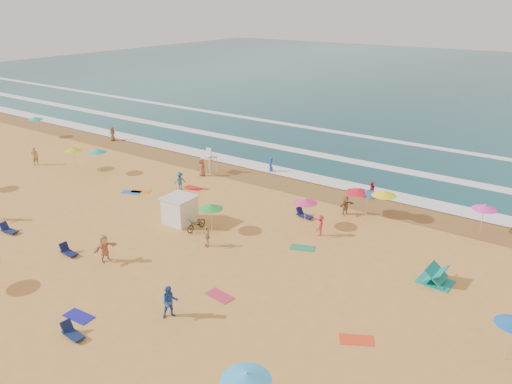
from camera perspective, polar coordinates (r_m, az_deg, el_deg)
The scene contains 13 objects.
ground at distance 37.98m, azimuth -8.67°, elevation -3.94°, with size 220.00×220.00×0.00m, color gold.
ocean at distance 112.31m, azimuth 22.74°, elevation 11.52°, with size 220.00×140.00×0.18m, color #0C4756.
wet_sand at distance 47.02m, azimuth 1.79°, elevation 1.37°, with size 220.00×220.00×0.00m, color olive.
surf_foam at distance 54.21m, azimuth 6.94°, elevation 4.06°, with size 200.00×18.70×0.05m.
cabana at distance 38.26m, azimuth -8.70°, elevation -2.10°, with size 2.00×2.00×2.00m, color white.
cabana_roof at distance 37.86m, azimuth -8.79°, elevation -0.63°, with size 2.20×2.20×0.12m, color silver.
bicycle at distance 37.07m, azimuth -6.83°, elevation -3.64°, with size 0.67×1.91×1.00m, color black.
lifeguard_stand at distance 49.02m, azimuth -5.38°, elevation 3.42°, with size 1.20×1.20×2.10m, color white, non-canonical shape.
beach_umbrellas at distance 35.50m, azimuth -2.58°, elevation -1.76°, with size 65.82×26.90×0.74m.
loungers at distance 29.04m, azimuth -2.27°, elevation -11.86°, with size 45.79×20.29×0.34m.
towels at distance 35.57m, azimuth -8.75°, elevation -5.75°, with size 42.11×20.15×0.03m.
popup_tents at distance 27.25m, azimuth 23.84°, elevation -15.33°, with size 8.99×12.36×1.20m.
beachgoers at distance 40.96m, azimuth -10.16°, elevation -0.82°, with size 34.33×23.96×2.14m.
Camera 1 is at (24.16, -24.50, 16.06)m, focal length 35.00 mm.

